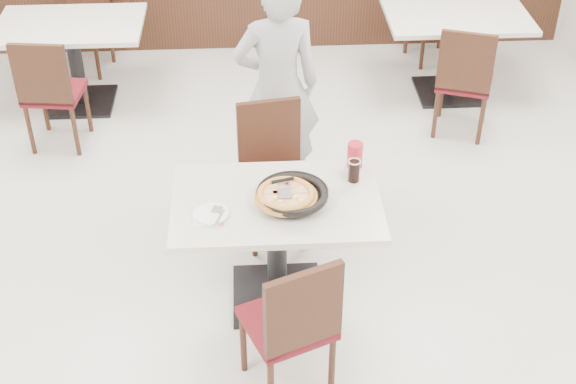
{
  "coord_description": "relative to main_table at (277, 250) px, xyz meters",
  "views": [
    {
      "loc": [
        -0.14,
        -3.8,
        3.47
      ],
      "look_at": [
        0.06,
        -0.3,
        0.95
      ],
      "focal_mm": 50.0,
      "sensor_mm": 36.0,
      "label": 1
    }
  ],
  "objects": [
    {
      "name": "floor",
      "position": [
        -0.0,
        0.11,
        -0.38
      ],
      "size": [
        7.0,
        7.0,
        0.0
      ],
      "primitive_type": "plane",
      "color": "#AFAFAA",
      "rests_on": "ground"
    },
    {
      "name": "main_table",
      "position": [
        0.0,
        0.0,
        0.0
      ],
      "size": [
        1.28,
        0.93,
        0.75
      ],
      "primitive_type": null,
      "rotation": [
        0.0,
        0.0,
        -0.11
      ],
      "color": "beige",
      "rests_on": "floor"
    },
    {
      "name": "chair_near",
      "position": [
        0.02,
        -0.68,
        0.1
      ],
      "size": [
        0.55,
        0.55,
        0.95
      ],
      "primitive_type": null,
      "rotation": [
        0.0,
        0.0,
        0.4
      ],
      "color": "black",
      "rests_on": "floor"
    },
    {
      "name": "chair_far",
      "position": [
        0.02,
        0.62,
        0.1
      ],
      "size": [
        0.48,
        0.48,
        0.95
      ],
      "primitive_type": null,
      "rotation": [
        0.0,
        0.0,
        3.31
      ],
      "color": "black",
      "rests_on": "floor"
    },
    {
      "name": "trivet",
      "position": [
        0.08,
        -0.04,
        0.39
      ],
      "size": [
        0.14,
        0.14,
        0.04
      ],
      "primitive_type": "cylinder",
      "rotation": [
        0.0,
        0.0,
        -0.11
      ],
      "color": "black",
      "rests_on": "main_table"
    },
    {
      "name": "pizza_pan",
      "position": [
        0.09,
        -0.03,
        0.42
      ],
      "size": [
        0.38,
        0.38,
        0.01
      ],
      "primitive_type": "cylinder",
      "rotation": [
        0.0,
        0.0,
        -0.11
      ],
      "color": "black",
      "rests_on": "trivet"
    },
    {
      "name": "pizza",
      "position": [
        0.05,
        -0.05,
        0.44
      ],
      "size": [
        0.39,
        0.39,
        0.02
      ],
      "primitive_type": "cylinder",
      "rotation": [
        0.0,
        0.0,
        -0.11
      ],
      "color": "#D18B3B",
      "rests_on": "pizza_pan"
    },
    {
      "name": "pizza_server",
      "position": [
        0.05,
        -0.06,
        0.47
      ],
      "size": [
        0.08,
        0.1,
        0.0
      ],
      "primitive_type": "cube",
      "rotation": [
        0.0,
        0.0,
        0.06
      ],
      "color": "white",
      "rests_on": "pizza"
    },
    {
      "name": "napkin",
      "position": [
        -0.39,
        -0.14,
        0.38
      ],
      "size": [
        0.17,
        0.17,
        0.0
      ],
      "primitive_type": "cube",
      "rotation": [
        0.0,
        0.0,
        0.03
      ],
      "color": "silver",
      "rests_on": "main_table"
    },
    {
      "name": "side_plate",
      "position": [
        -0.37,
        -0.12,
        0.38
      ],
      "size": [
        0.22,
        0.22,
        0.01
      ],
      "primitive_type": "cylinder",
      "rotation": [
        0.0,
        0.0,
        -0.11
      ],
      "color": "white",
      "rests_on": "napkin"
    },
    {
      "name": "fork",
      "position": [
        -0.32,
        -0.17,
        0.39
      ],
      "size": [
        0.06,
        0.15,
        0.0
      ],
      "primitive_type": "cube",
      "rotation": [
        0.0,
        0.0,
        -0.32
      ],
      "color": "white",
      "rests_on": "side_plate"
    },
    {
      "name": "cola_glass",
      "position": [
        0.47,
        0.17,
        0.44
      ],
      "size": [
        0.08,
        0.08,
        0.13
      ],
      "primitive_type": "cylinder",
      "rotation": [
        0.0,
        0.0,
        -0.11
      ],
      "color": "black",
      "rests_on": "main_table"
    },
    {
      "name": "red_cup",
      "position": [
        0.49,
        0.32,
        0.45
      ],
      "size": [
        0.1,
        0.1,
        0.16
      ],
      "primitive_type": "cylinder",
      "rotation": [
        0.0,
        0.0,
        -0.11
      ],
      "color": "#AF1A28",
      "rests_on": "main_table"
    },
    {
      "name": "diner_person",
      "position": [
        0.06,
        1.19,
        0.46
      ],
      "size": [
        0.66,
        0.48,
        1.66
      ],
      "primitive_type": "imported",
      "rotation": [
        0.0,
        0.0,
        3.28
      ],
      "color": "#ABABB0",
      "rests_on": "floor"
    },
    {
      "name": "bg_table_left",
      "position": [
        -1.59,
        2.55,
        0.0
      ],
      "size": [
        1.24,
        0.86,
        0.75
      ],
      "primitive_type": null,
      "rotation": [
        0.0,
        0.0,
        0.05
      ],
      "color": "beige",
      "rests_on": "floor"
    },
    {
      "name": "bg_chair_left_near",
      "position": [
        -1.65,
        1.92,
        0.1
      ],
      "size": [
        0.47,
        0.47,
        0.95
      ],
      "primitive_type": null,
      "rotation": [
        0.0,
        0.0,
        -0.12
      ],
      "color": "black",
      "rests_on": "floor"
    },
    {
      "name": "bg_chair_left_far",
      "position": [
        -1.63,
        3.2,
        0.1
      ],
      "size": [
        0.51,
        0.51,
        0.95
      ],
      "primitive_type": null,
      "rotation": [
        0.0,
        0.0,
        2.9
      ],
      "color": "black",
      "rests_on": "floor"
    },
    {
      "name": "bg_table_right",
      "position": [
        1.64,
        2.55,
        0.0
      ],
      "size": [
        1.21,
        0.82,
        0.75
      ],
      "primitive_type": null,
      "rotation": [
        0.0,
        0.0,
        0.01
      ],
      "color": "beige",
      "rests_on": "floor"
    },
    {
      "name": "bg_chair_right_near",
      "position": [
        1.59,
        1.92,
        0.1
      ],
      "size": [
        0.54,
        0.54,
        0.95
      ],
      "primitive_type": null,
      "rotation": [
        0.0,
        0.0,
        -0.34
      ],
      "color": "black",
      "rests_on": "floor"
    },
    {
      "name": "bg_chair_right_far",
      "position": [
        1.62,
        3.24,
        0.1
      ],
      "size": [
        0.51,
        0.51,
        0.95
      ],
      "primitive_type": null,
      "rotation": [
        0.0,
        0.0,
        3.39
      ],
      "color": "black",
      "rests_on": "floor"
    }
  ]
}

